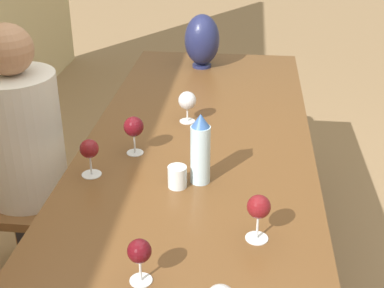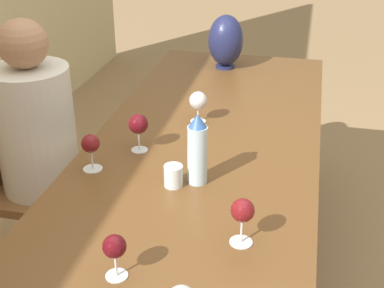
{
  "view_description": "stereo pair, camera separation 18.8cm",
  "coord_description": "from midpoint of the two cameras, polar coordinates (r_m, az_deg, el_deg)",
  "views": [
    {
      "loc": [
        -1.69,
        -0.19,
        1.72
      ],
      "look_at": [
        -0.02,
        0.0,
        0.87
      ],
      "focal_mm": 50.0,
      "sensor_mm": 36.0,
      "label": 1
    },
    {
      "loc": [
        -1.66,
        -0.37,
        1.72
      ],
      "look_at": [
        -0.02,
        0.0,
        0.87
      ],
      "focal_mm": 50.0,
      "sensor_mm": 36.0,
      "label": 2
    }
  ],
  "objects": [
    {
      "name": "dining_table",
      "position": [
        1.98,
        2.85,
        -4.18
      ],
      "size": [
        2.74,
        0.9,
        0.77
      ],
      "color": "brown",
      "rests_on": "ground_plane"
    },
    {
      "name": "water_bottle",
      "position": [
        1.79,
        3.59,
        -0.72
      ],
      "size": [
        0.07,
        0.07,
        0.25
      ],
      "color": "silver",
      "rests_on": "dining_table"
    },
    {
      "name": "water_tumbler",
      "position": [
        1.81,
        0.98,
        -3.5
      ],
      "size": [
        0.06,
        0.06,
        0.08
      ],
      "color": "silver",
      "rests_on": "dining_table"
    },
    {
      "name": "vase",
      "position": [
        2.93,
        5.5,
        10.87
      ],
      "size": [
        0.19,
        0.19,
        0.29
      ],
      "color": "#1E234C",
      "rests_on": "dining_table"
    },
    {
      "name": "wine_glass_0",
      "position": [
        1.4,
        -4.41,
        -11.12
      ],
      "size": [
        0.06,
        0.06,
        0.13
      ],
      "color": "silver",
      "rests_on": "dining_table"
    },
    {
      "name": "wine_glass_3",
      "position": [
        2.26,
        3.06,
        4.54
      ],
      "size": [
        0.08,
        0.08,
        0.14
      ],
      "color": "silver",
      "rests_on": "dining_table"
    },
    {
      "name": "wine_glass_4",
      "position": [
        1.52,
        8.98,
        -7.27
      ],
      "size": [
        0.07,
        0.07,
        0.15
      ],
      "color": "silver",
      "rests_on": "dining_table"
    },
    {
      "name": "wine_glass_5",
      "position": [
        1.89,
        -8.01,
        -0.16
      ],
      "size": [
        0.07,
        0.07,
        0.14
      ],
      "color": "silver",
      "rests_on": "dining_table"
    },
    {
      "name": "wine_glass_6",
      "position": [
        2.01,
        -3.1,
        2.0
      ],
      "size": [
        0.08,
        0.08,
        0.15
      ],
      "color": "silver",
      "rests_on": "dining_table"
    },
    {
      "name": "chair_far",
      "position": [
        2.48,
        -15.01,
        -3.51
      ],
      "size": [
        0.44,
        0.44,
        0.92
      ],
      "color": "brown",
      "rests_on": "ground_plane"
    },
    {
      "name": "person_far",
      "position": [
        2.37,
        -13.63,
        -0.53
      ],
      "size": [
        0.34,
        0.34,
        1.22
      ],
      "color": "#2D2D38",
      "rests_on": "ground_plane"
    }
  ]
}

